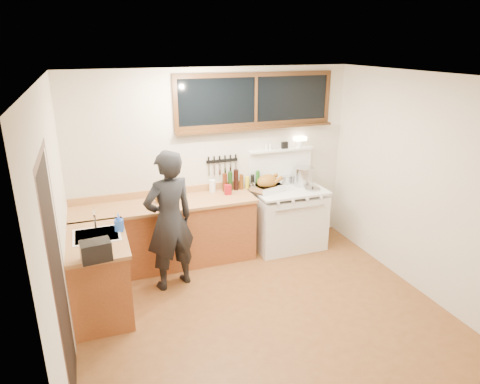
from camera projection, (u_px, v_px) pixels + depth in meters
name	position (u px, v px, depth m)	size (l,w,h in m)	color
ground_plane	(261.00, 311.00, 4.91)	(4.00, 3.50, 0.02)	brown
room_shell	(264.00, 172.00, 4.36)	(4.10, 3.60, 2.65)	beige
counter_back	(166.00, 234.00, 5.79)	(2.44, 0.64, 1.00)	brown
counter_left	(100.00, 275.00, 4.77)	(0.64, 1.09, 0.90)	brown
sink_unit	(97.00, 240.00, 4.71)	(0.50, 0.45, 0.37)	white
vintage_stove	(287.00, 216.00, 6.33)	(1.02, 0.74, 1.59)	white
back_window	(256.00, 106.00, 5.94)	(2.32, 0.13, 0.77)	black
left_doorway	(60.00, 283.00, 3.42)	(0.02, 1.04, 2.17)	black
knife_strip	(222.00, 161.00, 6.04)	(0.46, 0.03, 0.28)	black
man	(170.00, 221.00, 5.13)	(0.73, 0.58, 1.75)	black
soap_bottle	(119.00, 222.00, 4.77)	(0.11, 0.11, 0.21)	blue
toaster	(96.00, 251.00, 4.14)	(0.30, 0.23, 0.20)	black
cutting_board	(163.00, 200.00, 5.60)	(0.45, 0.39, 0.14)	#AC7644
roast_turkey	(268.00, 184.00, 6.06)	(0.49, 0.42, 0.24)	silver
stockpot	(303.00, 176.00, 6.30)	(0.37, 0.37, 0.27)	silver
saucepan	(286.00, 179.00, 6.40)	(0.17, 0.28, 0.12)	silver
pot_lid	(313.00, 189.00, 6.14)	(0.30, 0.30, 0.04)	silver
coffee_tin	(228.00, 190.00, 5.93)	(0.10, 0.08, 0.14)	maroon
pitcher	(212.00, 186.00, 6.03)	(0.10, 0.10, 0.17)	white
bottle_cluster	(239.00, 181.00, 6.12)	(0.57, 0.07, 0.30)	black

